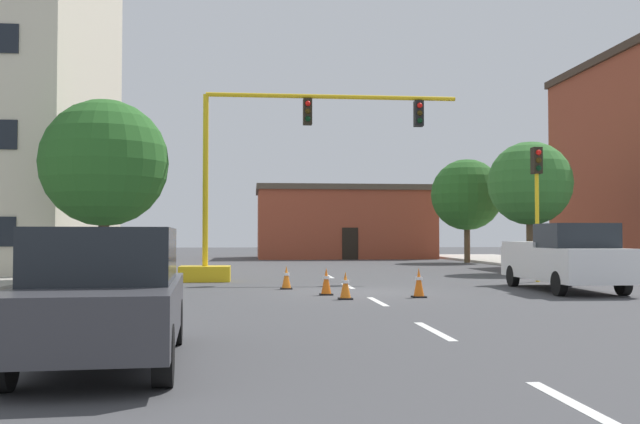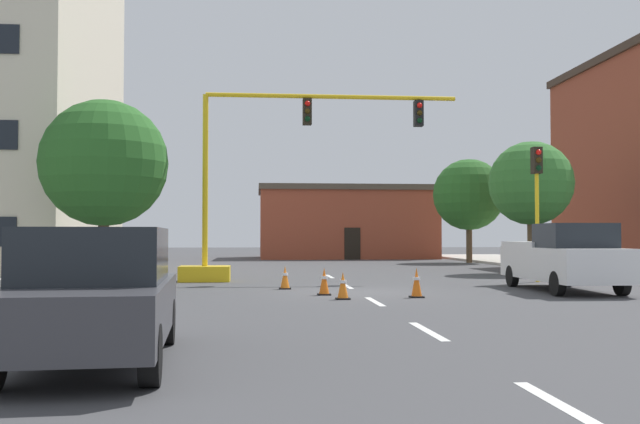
% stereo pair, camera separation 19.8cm
% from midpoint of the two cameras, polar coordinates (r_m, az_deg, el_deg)
% --- Properties ---
extents(ground_plane, '(160.00, 160.00, 0.00)m').
position_cam_midpoint_polar(ground_plane, '(20.84, 3.31, -6.41)').
color(ground_plane, '#424244').
extents(lane_stripe_seg_0, '(0.16, 2.40, 0.01)m').
position_cam_midpoint_polar(lane_stripe_seg_0, '(7.40, 19.87, -14.54)').
color(lane_stripe_seg_0, silver).
rests_on(lane_stripe_seg_0, ground_plane).
extents(lane_stripe_seg_1, '(0.16, 2.40, 0.01)m').
position_cam_midpoint_polar(lane_stripe_seg_1, '(12.53, 9.06, -9.37)').
color(lane_stripe_seg_1, silver).
rests_on(lane_stripe_seg_1, ground_plane).
extents(lane_stripe_seg_2, '(0.16, 2.40, 0.01)m').
position_cam_midpoint_polar(lane_stripe_seg_2, '(17.89, 4.72, -7.14)').
color(lane_stripe_seg_2, silver).
rests_on(lane_stripe_seg_2, ground_plane).
extents(lane_stripe_seg_3, '(0.16, 2.40, 0.01)m').
position_cam_midpoint_polar(lane_stripe_seg_3, '(23.31, 2.41, -5.93)').
color(lane_stripe_seg_3, silver).
rests_on(lane_stripe_seg_3, ground_plane).
extents(lane_stripe_seg_4, '(0.16, 2.40, 0.01)m').
position_cam_midpoint_polar(lane_stripe_seg_4, '(28.76, 0.98, -5.17)').
color(lane_stripe_seg_4, silver).
rests_on(lane_stripe_seg_4, ground_plane).
extents(building_brick_center, '(12.81, 8.10, 5.22)m').
position_cam_midpoint_polar(building_brick_center, '(52.81, 2.14, -0.84)').
color(building_brick_center, brown).
rests_on(building_brick_center, ground_plane).
extents(traffic_signal_gantry, '(10.11, 1.20, 6.83)m').
position_cam_midpoint_polar(traffic_signal_gantry, '(25.89, -5.97, -0.42)').
color(traffic_signal_gantry, yellow).
rests_on(traffic_signal_gantry, ground_plane).
extents(traffic_light_pole_right, '(0.32, 0.47, 4.80)m').
position_cam_midpoint_polar(traffic_light_pole_right, '(26.58, 17.15, 2.25)').
color(traffic_light_pole_right, yellow).
rests_on(traffic_light_pole_right, ground_plane).
extents(tree_left_near, '(4.34, 4.34, 6.30)m').
position_cam_midpoint_polar(tree_left_near, '(25.52, -16.64, 3.74)').
color(tree_left_near, brown).
rests_on(tree_left_near, ground_plane).
extents(tree_right_far, '(4.34, 4.34, 6.32)m').
position_cam_midpoint_polar(tree_right_far, '(44.38, 11.93, 1.36)').
color(tree_right_far, brown).
rests_on(tree_right_far, ground_plane).
extents(tree_right_mid, '(3.66, 3.66, 5.76)m').
position_cam_midpoint_polar(tree_right_mid, '(32.47, 16.68, 2.19)').
color(tree_right_mid, brown).
rests_on(tree_right_mid, ground_plane).
extents(pickup_truck_white, '(2.13, 5.45, 1.99)m').
position_cam_midpoint_polar(pickup_truck_white, '(22.42, 19.10, -3.50)').
color(pickup_truck_white, white).
rests_on(pickup_truck_white, ground_plane).
extents(sedan_dark_gray_near_left, '(2.14, 4.61, 1.74)m').
position_cam_midpoint_polar(sedan_dark_gray_near_left, '(9.63, -16.98, -6.29)').
color(sedan_dark_gray_near_left, '#3D3D42').
rests_on(sedan_dark_gray_near_left, ground_plane).
extents(traffic_cone_roadside_a, '(0.36, 0.36, 0.76)m').
position_cam_midpoint_polar(traffic_cone_roadside_a, '(19.77, 0.62, -5.58)').
color(traffic_cone_roadside_a, black).
rests_on(traffic_cone_roadside_a, ground_plane).
extents(traffic_cone_roadside_b, '(0.36, 0.36, 0.71)m').
position_cam_midpoint_polar(traffic_cone_roadside_b, '(18.45, 2.15, -5.92)').
color(traffic_cone_roadside_b, black).
rests_on(traffic_cone_roadside_b, ground_plane).
extents(traffic_cone_roadside_c, '(0.36, 0.36, 0.72)m').
position_cam_midpoint_polar(traffic_cone_roadside_c, '(21.98, -2.55, -5.26)').
color(traffic_cone_roadside_c, black).
rests_on(traffic_cone_roadside_c, ground_plane).
extents(traffic_cone_roadside_d, '(0.36, 0.36, 0.79)m').
position_cam_midpoint_polar(traffic_cone_roadside_d, '(19.17, 8.02, -5.63)').
color(traffic_cone_roadside_d, black).
rests_on(traffic_cone_roadside_d, ground_plane).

